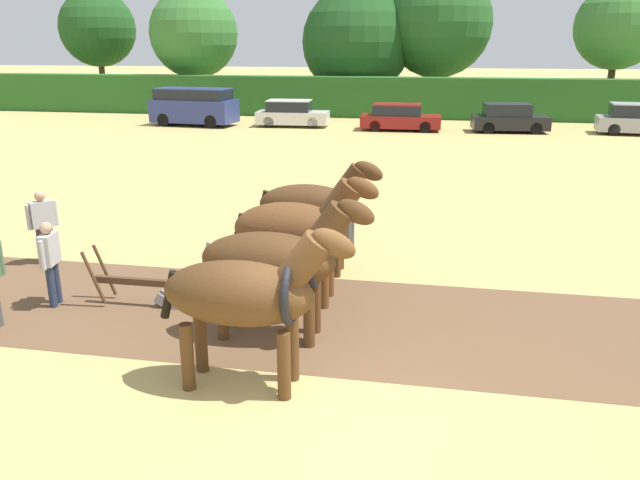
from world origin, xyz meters
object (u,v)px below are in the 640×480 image
Objects in this scene: tree_left at (194,33)px; tree_center_right at (618,27)px; parked_van at (194,106)px; farmer_beside_team at (350,208)px; draft_horse_lead_left at (246,294)px; draft_horse_trail_right at (313,206)px; plow at (143,288)px; parked_car_center_right at (638,120)px; tree_far_left at (98,29)px; draft_horse_trail_left at (296,229)px; parked_car_center at (509,118)px; farmer_at_plow at (50,258)px; tree_center_left at (356,42)px; draft_horse_lead_right at (276,260)px; tree_center at (438,23)px; farmer_onlooker_right at (43,222)px; parked_car_left at (292,114)px; parked_car_center_left at (400,118)px.

tree_center_right is at bearing 1.17° from tree_left.
tree_left is 10.28m from parked_van.
tree_left is 33.49m from farmer_beside_team.
draft_horse_trail_right reaches higher than draft_horse_lead_left.
plow is 29.64m from parked_car_center_right.
parked_car_center_right is (12.63, 23.07, -0.64)m from draft_horse_trail_right.
farmer_beside_team is at bearing -53.40° from tree_far_left.
tree_left is at bearing 113.82° from draft_horse_trail_left.
tree_left is (8.31, -1.94, -0.39)m from tree_far_left.
farmer_beside_team reaches higher than parked_car_center.
tree_far_left reaches higher than farmer_at_plow.
tree_center_left reaches higher than draft_horse_lead_right.
draft_horse_lead_right is (-2.14, -36.62, -4.53)m from tree_center.
farmer_beside_team is 0.38× the size of parked_car_center_right.
tree_far_left is at bearing 156.01° from farmer_onlooker_right.
parked_car_left is at bearing 96.79° from plow.
parked_car_center is at bearing 58.48° from farmer_at_plow.
tree_center_right is 38.10m from plow.
draft_horse_lead_right is 1.86× the size of farmer_at_plow.
draft_horse_lead_left is (22.89, -37.90, -4.23)m from tree_far_left.
parked_car_center_left is (-12.84, -9.41, -4.84)m from tree_center_right.
draft_horse_trail_right is 5.78m from farmer_onlooker_right.
tree_far_left is 19.56m from tree_center_left.
draft_horse_trail_right reaches higher than farmer_beside_team.
tree_far_left is 41.27m from plow.
tree_center_left is 19.15m from parked_car_center_right.
draft_horse_trail_left reaches higher than parked_car_center.
draft_horse_lead_right is at bearing -107.81° from parked_car_center.
parked_car_center_left is (0.39, 27.12, -0.67)m from draft_horse_lead_left.
tree_center is 15.67m from parked_car_center_right.
farmer_onlooker_right reaches higher than plow.
tree_center is 33.90m from draft_horse_trail_right.
parked_car_center is (10.41, 25.41, -0.17)m from farmer_at_plow.
tree_left is at bearing 129.11° from farmer_beside_team.
plow is 1.09× the size of farmer_onlooker_right.
draft_horse_trail_right is 1.66× the size of farmer_beside_team.
farmer_beside_team reaches higher than farmer_at_plow.
parked_van is (-7.11, 25.06, 0.20)m from farmer_at_plow.
plow is (20.21, -35.60, -5.26)m from tree_far_left.
draft_horse_lead_left is 7.06m from farmer_onlooker_right.
parked_van is (-11.36, 25.56, -0.22)m from draft_horse_lead_right.
tree_center reaches higher than plow.
parked_van reaches higher than parked_car_left.
draft_horse_lead_right is 3.08m from draft_horse_trail_right.
parked_car_center is (9.51, -10.05, -3.90)m from tree_center_left.
tree_center_right is 34.79m from draft_horse_trail_right.
farmer_onlooker_right is 0.39× the size of parked_car_center.
draft_horse_lead_right is 0.71× the size of parked_car_center.
tree_center_left is 5.24× the size of farmer_beside_team.
farmer_onlooker_right is (-5.74, 4.08, -0.45)m from draft_horse_lead_left.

